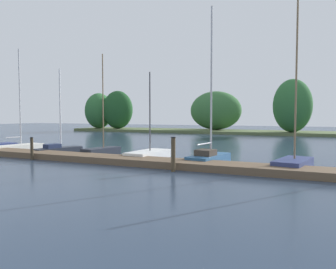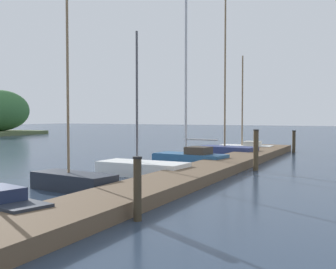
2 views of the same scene
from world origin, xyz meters
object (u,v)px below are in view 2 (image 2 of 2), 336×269
Objects in this scene: mooring_piling_3 at (294,141)px; mooring_piling_2 at (256,150)px; sailboat_7 at (244,147)px; sailboat_5 at (189,155)px; mooring_piling_1 at (137,189)px; sailboat_3 at (70,179)px; sailboat_6 at (226,149)px; sailboat_4 at (139,168)px.

mooring_piling_2 is at bearing -179.94° from mooring_piling_3.
sailboat_5 is at bearing 86.59° from sailboat_7.
sailboat_5 reaches higher than mooring_piling_2.
mooring_piling_1 is (-17.92, -2.67, 0.39)m from sailboat_7.
sailboat_7 is 9.12m from mooring_piling_2.
sailboat_6 reaches higher than sailboat_3.
sailboat_4 is 0.63× the size of sailboat_6.
sailboat_6 is 1.44× the size of sailboat_7.
mooring_piling_1 is (-14.34, -2.68, 0.29)m from sailboat_6.
mooring_piling_2 is 9.03m from mooring_piling_3.
sailboat_5 is at bearing -84.40° from sailboat_3.
sailboat_4 is 4.01× the size of mooring_piling_3.
mooring_piling_3 is (12.21, -3.50, 0.38)m from sailboat_4.
sailboat_5 reaches higher than sailboat_7.
sailboat_6 is 3.58m from sailboat_7.
mooring_piling_3 is at bearing -93.26° from sailboat_3.
sailboat_4 is 4.77m from mooring_piling_2.
sailboat_3 is 0.80× the size of sailboat_6.
mooring_piling_3 is at bearing -115.56° from sailboat_6.
sailboat_3 is 5.09× the size of mooring_piling_3.
sailboat_4 is 6.95m from mooring_piling_1.
mooring_piling_2 is at bearing -1.08° from mooring_piling_1.
sailboat_6 is (8.26, -0.65, 0.11)m from sailboat_4.
sailboat_4 is 3.90× the size of mooring_piling_1.
sailboat_7 is (7.91, -0.34, -0.15)m from sailboat_5.
mooring_piling_1 is at bearing 178.92° from mooring_piling_2.
sailboat_7 reaches higher than mooring_piling_3.
sailboat_3 is 4.38m from mooring_piling_1.
mooring_piling_2 is (6.82, -3.79, 0.49)m from sailboat_3.
mooring_piling_1 reaches higher than mooring_piling_3.
sailboat_3 is at bearing 88.90° from sailboat_4.
sailboat_4 is at bearing 164.01° from mooring_piling_3.
sailboat_6 is at bearing 144.25° from mooring_piling_3.
sailboat_6 is 4.88m from mooring_piling_3.
mooring_piling_1 is 9.27m from mooring_piling_2.
sailboat_7 is at bearing 8.48° from mooring_piling_1.
sailboat_7 reaches higher than sailboat_4.
sailboat_3 is 4.07× the size of mooring_piling_2.
sailboat_4 is 12.71m from mooring_piling_3.
mooring_piling_1 is at bearing 156.10° from sailboat_3.
mooring_piling_2 is at bearing 174.85° from sailboat_5.
mooring_piling_3 is at bearing -102.72° from sailboat_4.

